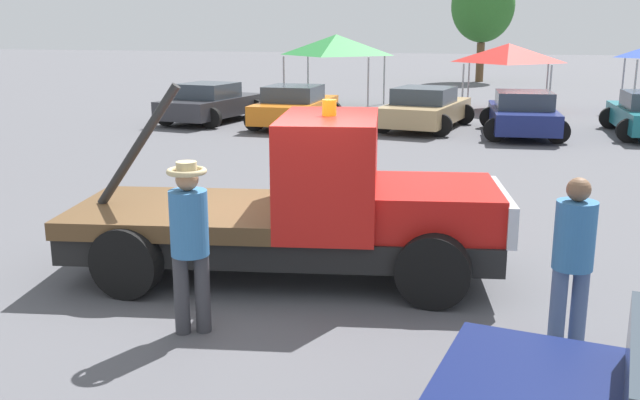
# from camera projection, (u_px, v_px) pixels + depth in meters

# --- Properties ---
(ground_plane) EXTENTS (160.00, 160.00, 0.00)m
(ground_plane) POSITION_uv_depth(u_px,v_px,m) (284.00, 274.00, 9.45)
(ground_plane) COLOR #545459
(tow_truck) EXTENTS (5.82, 2.92, 2.51)m
(tow_truck) POSITION_uv_depth(u_px,v_px,m) (309.00, 208.00, 9.21)
(tow_truck) COLOR black
(tow_truck) RESTS_ON ground
(person_near_truck) EXTENTS (0.40, 0.40, 1.79)m
(person_near_truck) POSITION_uv_depth(u_px,v_px,m) (573.00, 252.00, 7.02)
(person_near_truck) COLOR #475B84
(person_near_truck) RESTS_ON ground
(person_at_hood) EXTENTS (0.41, 0.41, 1.87)m
(person_at_hood) POSITION_uv_depth(u_px,v_px,m) (189.00, 234.00, 7.42)
(person_at_hood) COLOR #38383D
(person_at_hood) RESTS_ON ground
(parked_car_charcoal) EXTENTS (2.84, 4.48, 1.34)m
(parked_car_charcoal) POSITION_uv_depth(u_px,v_px,m) (211.00, 103.00, 24.38)
(parked_car_charcoal) COLOR #2D2D33
(parked_car_charcoal) RESTS_ON ground
(parked_car_orange) EXTENTS (2.48, 4.39, 1.34)m
(parked_car_orange) POSITION_uv_depth(u_px,v_px,m) (295.00, 106.00, 23.39)
(parked_car_orange) COLOR orange
(parked_car_orange) RESTS_ON ground
(parked_car_tan) EXTENTS (2.94, 4.71, 1.34)m
(parked_car_tan) POSITION_uv_depth(u_px,v_px,m) (425.00, 109.00, 22.74)
(parked_car_tan) COLOR tan
(parked_car_tan) RESTS_ON ground
(parked_car_navy) EXTENTS (2.64, 4.35, 1.34)m
(parked_car_navy) POSITION_uv_depth(u_px,v_px,m) (523.00, 114.00, 21.34)
(parked_car_navy) COLOR navy
(parked_car_navy) RESTS_ON ground
(canopy_tent_green) EXTENTS (3.41, 3.41, 2.89)m
(canopy_tent_green) POSITION_uv_depth(u_px,v_px,m) (336.00, 45.00, 28.43)
(canopy_tent_green) COLOR #9E9EA3
(canopy_tent_green) RESTS_ON ground
(canopy_tent_red) EXTENTS (3.19, 3.19, 2.57)m
(canopy_tent_red) POSITION_uv_depth(u_px,v_px,m) (508.00, 53.00, 27.39)
(canopy_tent_red) COLOR #9E9EA3
(canopy_tent_red) RESTS_ON ground
(tree_left) EXTENTS (3.65, 3.65, 6.51)m
(tree_left) POSITION_uv_depth(u_px,v_px,m) (483.00, 6.00, 41.38)
(tree_left) COLOR brown
(tree_left) RESTS_ON ground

